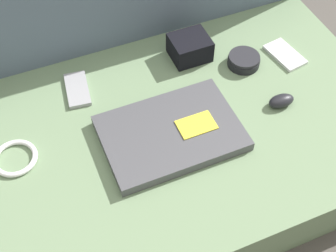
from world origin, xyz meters
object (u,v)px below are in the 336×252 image
computer_mouse (281,101)px  phone_black (77,89)px  laptop (173,132)px  speaker_puck (244,60)px  camera_pouch (190,47)px  phone_small (285,55)px

computer_mouse → phone_black: 0.53m
laptop → speaker_puck: bearing=28.4°
speaker_puck → camera_pouch: camera_pouch is taller
laptop → phone_black: 0.29m
phone_black → camera_pouch: bearing=8.9°
laptop → phone_black: laptop is taller
speaker_puck → phone_black: speaker_puck is taller
computer_mouse → phone_small: bearing=57.6°
phone_black → phone_small: 0.58m
phone_black → phone_small: bearing=-1.8°
computer_mouse → phone_small: (0.11, 0.15, -0.01)m
laptop → speaker_puck: size_ratio=3.73×
laptop → camera_pouch: bearing=57.0°
computer_mouse → laptop: bearing=179.8°
laptop → phone_small: laptop is taller
speaker_puck → phone_small: (0.12, -0.02, -0.01)m
speaker_puck → camera_pouch: bearing=144.4°
computer_mouse → camera_pouch: (-0.14, 0.25, 0.02)m
laptop → computer_mouse: same height
computer_mouse → camera_pouch: camera_pouch is taller
phone_black → camera_pouch: 0.32m
computer_mouse → phone_small: computer_mouse is taller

